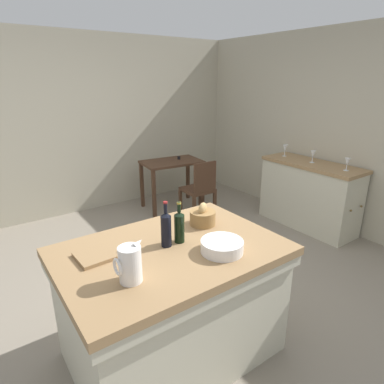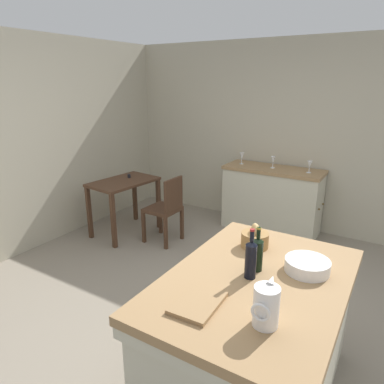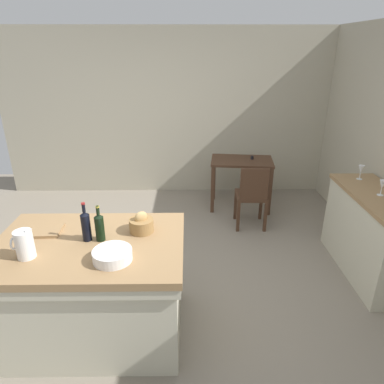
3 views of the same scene
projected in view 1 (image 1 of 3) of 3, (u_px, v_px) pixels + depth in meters
ground_plane at (178, 286)px, 3.29m from camera, size 6.76×6.76×0.00m
wall_back at (81, 126)px, 4.87m from camera, size 5.32×0.12×2.60m
wall_right at (344, 132)px, 4.29m from camera, size 0.12×5.20×2.60m
island_table at (172, 298)px, 2.36m from camera, size 1.50×1.04×0.89m
side_cabinet at (309, 195)px, 4.51m from camera, size 0.52×1.35×0.91m
writing_desk at (172, 169)px, 5.13m from camera, size 0.96×0.66×0.81m
wooden_chair at (200, 188)px, 4.69m from camera, size 0.41×0.41×0.89m
pitcher at (130, 264)px, 1.83m from camera, size 0.17×0.13×0.26m
wash_bowl at (222, 246)px, 2.16m from camera, size 0.28×0.28×0.08m
bread_basket at (203, 217)px, 2.56m from camera, size 0.20×0.20×0.18m
cutting_board at (102, 254)px, 2.13m from camera, size 0.32×0.24×0.02m
wine_bottle_dark at (179, 226)px, 2.27m from camera, size 0.07×0.07×0.30m
wine_bottle_amber at (166, 228)px, 2.21m from camera, size 0.07×0.07×0.32m
wine_glass_far_left at (347, 162)px, 3.96m from camera, size 0.07×0.07×0.16m
wine_glass_left at (313, 154)px, 4.34m from camera, size 0.07×0.07×0.16m
wine_glass_middle at (285, 148)px, 4.70m from camera, size 0.07×0.07×0.16m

